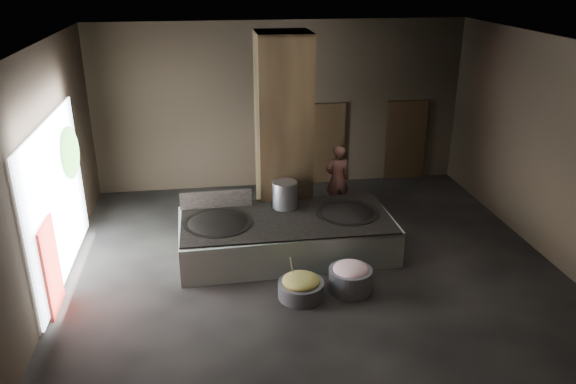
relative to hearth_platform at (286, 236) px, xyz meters
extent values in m
cube|color=black|center=(0.45, -0.40, -0.44)|extent=(10.00, 9.00, 0.10)
cube|color=black|center=(0.45, -0.40, 4.16)|extent=(10.00, 9.00, 0.10)
cube|color=black|center=(0.45, 4.15, 1.86)|extent=(10.00, 0.10, 4.50)
cube|color=black|center=(0.45, -4.95, 1.86)|extent=(10.00, 0.10, 4.50)
cube|color=black|center=(-4.60, -0.40, 1.86)|extent=(0.10, 9.00, 4.50)
cube|color=black|center=(5.50, -0.40, 1.86)|extent=(0.10, 9.00, 4.50)
cube|color=black|center=(0.15, 1.50, 1.86)|extent=(1.20, 1.20, 4.50)
cube|color=silver|center=(0.00, 0.00, 0.00)|extent=(4.58, 2.30, 0.79)
cube|color=black|center=(0.00, 0.00, 0.42)|extent=(4.42, 2.12, 0.03)
ellipsoid|color=black|center=(-1.45, -0.05, 0.36)|extent=(1.43, 1.43, 0.39)
cylinder|color=black|center=(-1.45, -0.05, 0.43)|extent=(1.45, 1.45, 0.05)
ellipsoid|color=black|center=(1.35, 0.05, 0.36)|extent=(1.33, 1.33, 0.37)
cylinder|color=black|center=(1.35, 0.05, 0.43)|extent=(1.36, 1.36, 0.05)
cylinder|color=#AAACB2|center=(0.05, 0.55, 0.74)|extent=(0.55, 0.55, 0.59)
cube|color=black|center=(-1.45, 0.75, 0.64)|extent=(1.57, 0.11, 0.39)
imported|color=brown|center=(1.59, 2.04, 0.46)|extent=(0.65, 0.45, 1.70)
cylinder|color=slate|center=(0.02, -1.79, -0.23)|extent=(0.92, 0.92, 0.32)
ellipsoid|color=olive|center=(0.02, -1.79, -0.04)|extent=(0.71, 0.71, 0.22)
cylinder|color=#AAACB2|center=(-0.13, -1.64, 0.16)|extent=(0.15, 0.33, 0.62)
cylinder|color=slate|center=(0.99, -1.69, -0.17)|extent=(0.92, 0.92, 0.45)
ellipsoid|color=#D07D81|center=(0.99, -1.69, 0.06)|extent=(0.69, 0.69, 0.26)
cube|color=black|center=(1.65, 4.05, 0.71)|extent=(1.18, 0.08, 2.38)
cube|color=#8C6647|center=(1.83, 4.14, 0.66)|extent=(0.75, 0.04, 1.77)
cube|color=black|center=(4.05, 4.05, 0.71)|extent=(1.18, 0.08, 2.38)
cube|color=#8C6647|center=(3.90, 4.06, 0.66)|extent=(0.85, 0.04, 2.00)
cube|color=white|center=(-4.50, -0.20, 1.21)|extent=(0.04, 4.20, 3.10)
cube|color=maroon|center=(-4.43, -1.50, 0.46)|extent=(0.05, 0.90, 1.70)
ellipsoid|color=#194714|center=(-4.40, 0.90, 1.81)|extent=(0.28, 1.10, 1.10)
camera|label=1|loc=(-1.56, -10.71, 5.45)|focal=35.00mm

